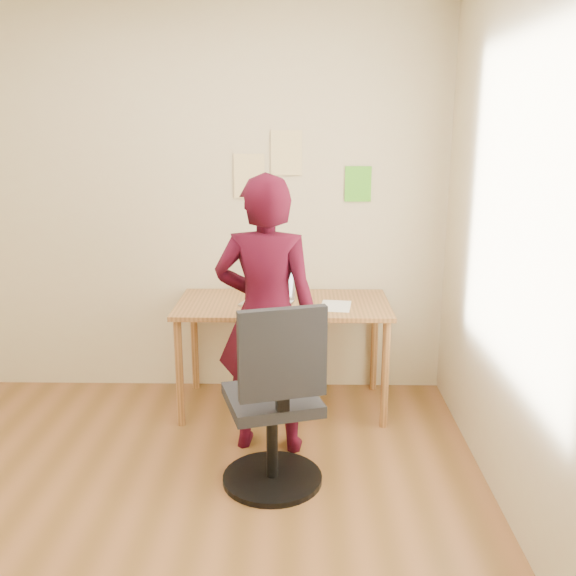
{
  "coord_description": "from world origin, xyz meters",
  "views": [
    {
      "loc": [
        0.73,
        -2.7,
        1.9
      ],
      "look_at": [
        0.66,
        0.95,
        0.95
      ],
      "focal_mm": 40.0,
      "sensor_mm": 36.0,
      "label": 1
    }
  ],
  "objects_px": {
    "desk": "(283,315)",
    "phone": "(308,309)",
    "person": "(266,316)",
    "laptop": "(269,295)",
    "office_chair": "(275,411)"
  },
  "relations": [
    {
      "from": "person",
      "to": "desk",
      "type": "bearing_deg",
      "value": -92.75
    },
    {
      "from": "phone",
      "to": "person",
      "type": "bearing_deg",
      "value": -144.67
    },
    {
      "from": "desk",
      "to": "office_chair",
      "type": "xyz_separation_m",
      "value": [
        -0.02,
        -1.02,
        -0.21
      ]
    },
    {
      "from": "desk",
      "to": "laptop",
      "type": "xyz_separation_m",
      "value": [
        -0.09,
        -0.0,
        0.14
      ]
    },
    {
      "from": "phone",
      "to": "laptop",
      "type": "bearing_deg",
      "value": 123.89
    },
    {
      "from": "desk",
      "to": "person",
      "type": "height_order",
      "value": "person"
    },
    {
      "from": "desk",
      "to": "person",
      "type": "distance_m",
      "value": 0.59
    },
    {
      "from": "desk",
      "to": "office_chair",
      "type": "height_order",
      "value": "office_chair"
    },
    {
      "from": "office_chair",
      "to": "person",
      "type": "height_order",
      "value": "person"
    },
    {
      "from": "laptop",
      "to": "phone",
      "type": "xyz_separation_m",
      "value": [
        0.25,
        -0.17,
        -0.05
      ]
    },
    {
      "from": "person",
      "to": "phone",
      "type": "bearing_deg",
      "value": -116.93
    },
    {
      "from": "laptop",
      "to": "office_chair",
      "type": "height_order",
      "value": "office_chair"
    },
    {
      "from": "laptop",
      "to": "phone",
      "type": "bearing_deg",
      "value": -15.48
    },
    {
      "from": "desk",
      "to": "phone",
      "type": "bearing_deg",
      "value": -47.18
    },
    {
      "from": "desk",
      "to": "person",
      "type": "xyz_separation_m",
      "value": [
        -0.08,
        -0.56,
        0.16
      ]
    }
  ]
}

